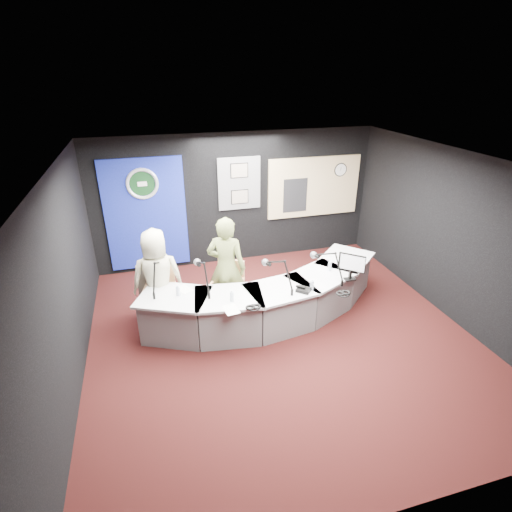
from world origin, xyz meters
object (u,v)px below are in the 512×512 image
object	(u,v)px
broadcast_desk	(268,299)
person_man	(157,278)
armchair_left	(160,299)
armchair_right	(227,292)
person_woman	(226,268)

from	to	relation	value
broadcast_desk	person_man	size ratio (longest dim) A/B	2.68
broadcast_desk	person_man	world-z (taller)	person_man
broadcast_desk	armchair_left	xyz separation A→B (m)	(-1.78, 0.41, 0.07)
broadcast_desk	armchair_right	distance (m)	0.73
broadcast_desk	person_man	distance (m)	1.89
person_man	armchair_left	bearing A→B (deg)	180.00
broadcast_desk	armchair_left	size ratio (longest dim) A/B	5.04
broadcast_desk	armchair_right	world-z (taller)	armchair_right
broadcast_desk	armchair_left	world-z (taller)	armchair_left
broadcast_desk	person_woman	world-z (taller)	person_woman
person_woman	armchair_left	bearing A→B (deg)	22.22
person_woman	armchair_right	bearing A→B (deg)	-0.00
armchair_left	person_man	size ratio (longest dim) A/B	0.53
broadcast_desk	person_man	xyz separation A→B (m)	(-1.78, 0.41, 0.47)
broadcast_desk	person_woman	distance (m)	0.90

